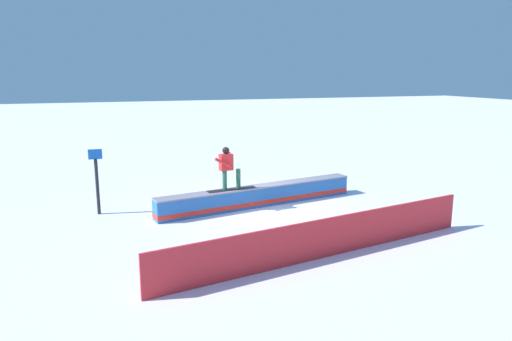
# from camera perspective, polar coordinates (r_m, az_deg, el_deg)

# --- Properties ---
(ground_plane) EXTENTS (120.00, 120.00, 0.00)m
(ground_plane) POSITION_cam_1_polar(r_m,az_deg,el_deg) (15.30, 0.35, -4.29)
(ground_plane) COLOR white
(grind_box) EXTENTS (6.95, 1.77, 0.66)m
(grind_box) POSITION_cam_1_polar(r_m,az_deg,el_deg) (15.22, 0.36, -3.20)
(grind_box) COLOR #2B6EBB
(grind_box) RESTS_ON ground_plane
(snowboarder) EXTENTS (1.62, 0.53, 1.36)m
(snowboarder) POSITION_cam_1_polar(r_m,az_deg,el_deg) (14.47, -3.47, 0.43)
(snowboarder) COLOR black
(snowboarder) RESTS_ON grind_box
(safety_fence) EXTENTS (8.66, 1.61, 0.95)m
(safety_fence) POSITION_cam_1_polar(r_m,az_deg,el_deg) (11.13, 8.55, -8.10)
(safety_fence) COLOR red
(safety_fence) RESTS_ON ground_plane
(trail_marker) EXTENTS (0.40, 0.10, 2.01)m
(trail_marker) POSITION_cam_1_polar(r_m,az_deg,el_deg) (14.93, -18.82, -1.08)
(trail_marker) COLOR #262628
(trail_marker) RESTS_ON ground_plane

